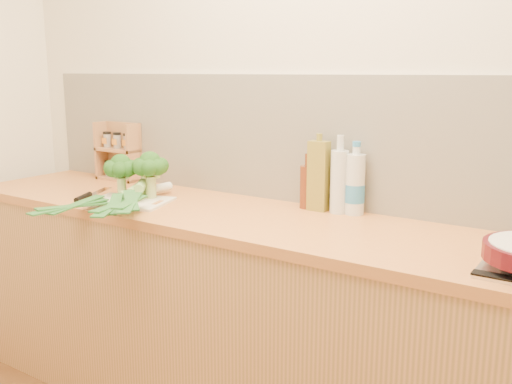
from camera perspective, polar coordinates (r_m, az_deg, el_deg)
room_shell at (r=2.36m, az=6.69°, el=5.02°), size 3.50×3.50×3.50m
counter at (r=2.32m, az=2.91°, el=-13.68°), size 3.20×0.62×0.90m
chopping_board at (r=2.50m, az=-12.60°, el=-0.95°), size 0.39×0.33×0.01m
broccoli_left at (r=2.58m, az=-13.36°, el=2.35°), size 0.15×0.15×0.19m
broccoli_right at (r=2.51m, az=-10.55°, el=2.53°), size 0.16×0.16×0.20m
leek_front at (r=2.49m, az=-13.23°, el=-0.37°), size 0.13×0.70×0.04m
leek_mid at (r=2.43m, az=-12.62°, el=-0.23°), size 0.35×0.58×0.04m
leek_back at (r=2.43m, az=-11.66°, el=0.26°), size 0.45×0.57×0.04m
chefs_knife at (r=2.65m, az=-16.52°, el=-0.36°), size 0.16×0.31×0.02m
spice_rack at (r=3.03m, az=-13.45°, el=3.62°), size 0.25×0.10×0.30m
oil_tin at (r=2.30m, az=6.27°, el=1.65°), size 0.08×0.05×0.31m
glass_bottle at (r=2.27m, az=8.32°, el=1.14°), size 0.07×0.07×0.31m
amber_bottle at (r=2.34m, az=5.19°, el=0.62°), size 0.06×0.06×0.23m
water_bottle at (r=2.26m, az=9.88°, el=0.59°), size 0.08×0.08×0.27m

